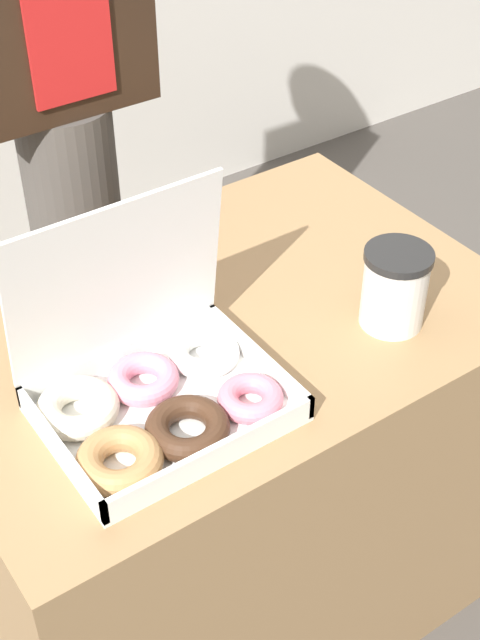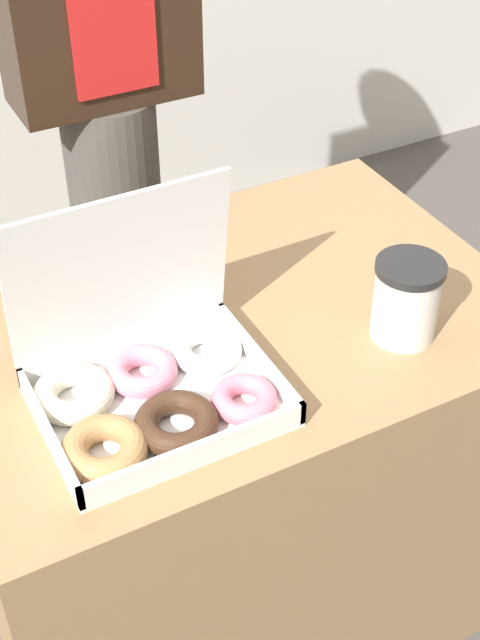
{
  "view_description": "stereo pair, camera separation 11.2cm",
  "coord_description": "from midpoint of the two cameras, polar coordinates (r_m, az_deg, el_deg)",
  "views": [
    {
      "loc": [
        -0.58,
        -0.89,
        1.58
      ],
      "look_at": [
        -0.05,
        -0.13,
        0.82
      ],
      "focal_mm": 50.0,
      "sensor_mm": 36.0,
      "label": 1
    },
    {
      "loc": [
        -0.48,
        -0.95,
        1.58
      ],
      "look_at": [
        -0.05,
        -0.13,
        0.82
      ],
      "focal_mm": 50.0,
      "sensor_mm": 36.0,
      "label": 2
    }
  ],
  "objects": [
    {
      "name": "coffee_cup",
      "position": [
        1.32,
        7.49,
        1.98
      ],
      "size": [
        0.1,
        0.1,
        0.13
      ],
      "color": "silver",
      "rests_on": "table"
    },
    {
      "name": "person_customer",
      "position": [
        1.76,
        -13.6,
        15.24
      ],
      "size": [
        0.35,
        0.21,
        1.58
      ],
      "color": "#4C4742",
      "rests_on": "ground_plane"
    },
    {
      "name": "table",
      "position": [
        1.61,
        -3.31,
        -9.8
      ],
      "size": [
        0.9,
        0.62,
        0.72
      ],
      "color": "#99754C",
      "rests_on": "ground_plane"
    },
    {
      "name": "donut_box",
      "position": [
        1.19,
        -8.33,
        -4.58
      ],
      "size": [
        0.33,
        0.25,
        0.28
      ],
      "color": "white",
      "rests_on": "table"
    },
    {
      "name": "ground_plane",
      "position": [
        1.9,
        -2.9,
        -16.98
      ],
      "size": [
        14.0,
        14.0,
        0.0
      ],
      "primitive_type": "plane",
      "color": "#4C4742"
    }
  ]
}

